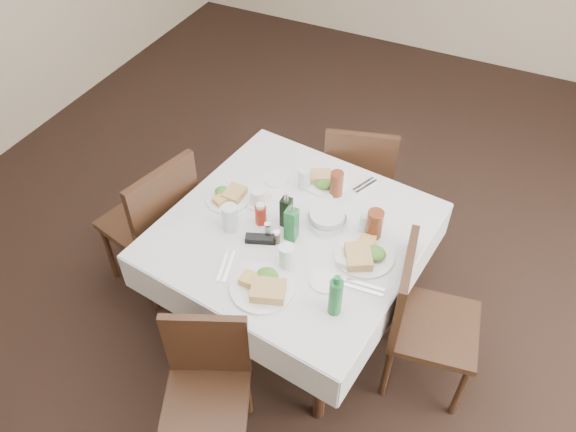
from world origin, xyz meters
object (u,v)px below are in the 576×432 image
object	(u,v)px
water_n	(304,178)
green_bottle	(336,297)
water_s	(286,257)
chair_east	(420,314)
oil_cruet_green	(292,223)
chair_west	(156,219)
water_w	(230,218)
water_e	(366,223)
oil_cruet_dark	(286,211)
ketchup_bottle	(261,214)
coffee_mug	(258,198)
dining_table	(293,240)
chair_north	(358,174)
bread_basket	(327,218)
chair_south	(207,380)

from	to	relation	value
water_n	green_bottle	world-z (taller)	green_bottle
water_s	green_bottle	world-z (taller)	green_bottle
chair_east	oil_cruet_green	distance (m)	0.78
chair_west	water_w	size ratio (longest dim) A/B	6.52
chair_east	oil_cruet_green	bearing A→B (deg)	-178.86
chair_east	water_s	xyz separation A→B (m)	(-0.64, -0.20, 0.31)
water_n	water_w	world-z (taller)	water_w
water_s	water_e	bearing A→B (deg)	56.24
oil_cruet_dark	ketchup_bottle	bearing A→B (deg)	-159.79
chair_east	water_w	distance (m)	1.06
oil_cruet_dark	coffee_mug	bearing A→B (deg)	159.60
water_s	water_e	xyz separation A→B (m)	(0.26, 0.38, -0.01)
green_bottle	oil_cruet_dark	bearing A→B (deg)	137.40
chair_west	oil_cruet_green	distance (m)	0.90
dining_table	coffee_mug	distance (m)	0.29
dining_table	oil_cruet_green	distance (m)	0.20
water_n	green_bottle	size ratio (longest dim) A/B	0.52
chair_north	green_bottle	xyz separation A→B (m)	(0.32, -1.21, 0.35)
dining_table	oil_cruet_dark	xyz separation A→B (m)	(-0.04, 0.01, 0.18)
chair_west	coffee_mug	bearing A→B (deg)	16.90
dining_table	water_e	bearing A→B (deg)	22.58
bread_basket	oil_cruet_dark	distance (m)	0.22
chair_north	water_e	size ratio (longest dim) A/B	7.83
oil_cruet_dark	green_bottle	distance (m)	0.58
chair_south	green_bottle	xyz separation A→B (m)	(0.45, 0.41, 0.40)
chair_north	chair_east	xyz separation A→B (m)	(0.66, -0.88, 0.00)
coffee_mug	bread_basket	bearing A→B (deg)	3.67
water_s	coffee_mug	bearing A→B (deg)	134.70
water_e	oil_cruet_dark	size ratio (longest dim) A/B	0.53
water_s	water_w	distance (m)	0.38
bread_basket	coffee_mug	distance (m)	0.39
water_n	coffee_mug	xyz separation A→B (m)	(-0.16, -0.23, -0.02)
water_s	green_bottle	distance (m)	0.34
water_n	oil_cruet_dark	world-z (taller)	oil_cruet_dark
chair_east	water_n	size ratio (longest dim) A/B	7.46
chair_south	coffee_mug	xyz separation A→B (m)	(-0.19, 0.88, 0.33)
water_e	bread_basket	xyz separation A→B (m)	(-0.20, -0.03, -0.03)
water_w	ketchup_bottle	xyz separation A→B (m)	(0.12, 0.10, -0.01)
oil_cruet_dark	water_w	bearing A→B (deg)	-148.29
chair_east	coffee_mug	distance (m)	1.02
dining_table	bread_basket	bearing A→B (deg)	38.92
dining_table	water_s	distance (m)	0.30
chair_north	coffee_mug	distance (m)	0.85
oil_cruet_dark	dining_table	bearing A→B (deg)	-16.80
chair_north	oil_cruet_dark	distance (m)	0.89
chair_south	oil_cruet_dark	xyz separation A→B (m)	(0.01, 0.81, 0.39)
water_w	dining_table	bearing A→B (deg)	25.48
chair_west	water_e	distance (m)	1.21
oil_cruet_dark	ketchup_bottle	world-z (taller)	oil_cruet_dark
water_e	chair_east	bearing A→B (deg)	-25.86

